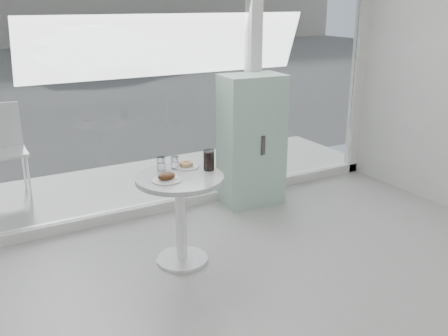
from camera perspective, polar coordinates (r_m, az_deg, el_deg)
storefront at (r=5.07m, az=-4.71°, el=13.90°), size 5.00×0.14×3.00m
main_table at (r=4.13m, az=-5.01°, el=-3.83°), size 0.72×0.72×0.77m
patio_deck at (r=6.13m, az=-8.10°, el=-1.58°), size 5.60×1.60×0.05m
street at (r=17.83m, az=-23.15°, el=10.30°), size 40.00×24.00×0.00m
mint_cabinet at (r=5.36m, az=3.16°, el=3.18°), size 0.68×0.48×1.40m
patio_chair at (r=5.95m, az=-23.93°, el=2.44°), size 0.45×0.45×1.02m
car_silver at (r=15.99m, az=-13.20°, el=13.05°), size 4.52×2.32×1.42m
plate_fritter at (r=3.95m, az=-6.54°, el=-1.09°), size 0.23×0.23×0.07m
plate_donut at (r=4.25m, az=-4.33°, el=0.32°), size 0.21×0.21×0.05m
water_tumbler_a at (r=4.20m, az=-7.20°, el=0.41°), size 0.07×0.07×0.11m
water_tumbler_b at (r=4.22m, az=-5.62°, el=0.53°), size 0.07×0.07×0.11m
cola_glass at (r=4.16m, az=-1.74°, el=0.87°), size 0.09×0.09×0.17m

